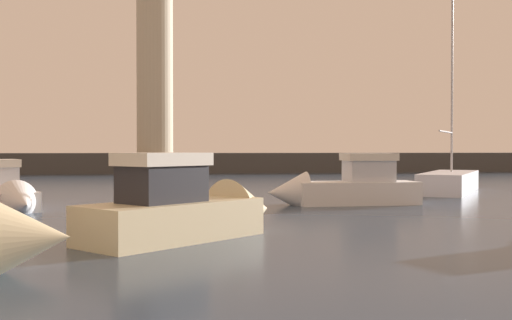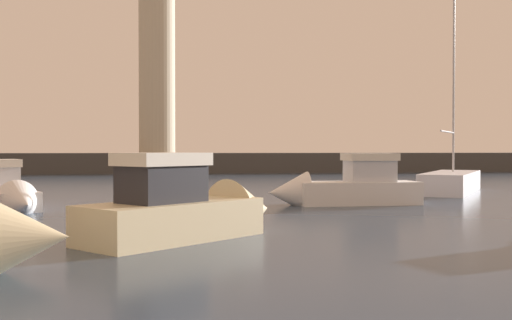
{
  "view_description": "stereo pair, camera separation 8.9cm",
  "coord_description": "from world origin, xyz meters",
  "px_view_note": "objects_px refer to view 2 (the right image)",
  "views": [
    {
      "loc": [
        -3.59,
        -1.68,
        2.4
      ],
      "look_at": [
        -0.93,
        16.74,
        2.07
      ],
      "focal_mm": 43.89,
      "sensor_mm": 36.0,
      "label": 1
    },
    {
      "loc": [
        -3.51,
        -1.69,
        2.4
      ],
      "look_at": [
        -0.93,
        16.74,
        2.07
      ],
      "focal_mm": 43.89,
      "sensor_mm": 36.0,
      "label": 2
    }
  ],
  "objects_px": {
    "sailboat_moored": "(451,181)",
    "motorboat_3": "(198,210)",
    "motorboat_0": "(9,196)",
    "lighthouse": "(157,64)",
    "motorboat_2": "(340,188)"
  },
  "relations": [
    {
      "from": "motorboat_2",
      "to": "sailboat_moored",
      "type": "xyz_separation_m",
      "value": [
        8.13,
        6.53,
        -0.11
      ]
    },
    {
      "from": "lighthouse",
      "to": "sailboat_moored",
      "type": "relative_size",
      "value": 1.41
    },
    {
      "from": "motorboat_0",
      "to": "motorboat_3",
      "type": "relative_size",
      "value": 0.97
    },
    {
      "from": "motorboat_0",
      "to": "motorboat_3",
      "type": "distance_m",
      "value": 10.67
    },
    {
      "from": "lighthouse",
      "to": "motorboat_0",
      "type": "relative_size",
      "value": 3.12
    },
    {
      "from": "motorboat_2",
      "to": "motorboat_0",
      "type": "bearing_deg",
      "value": -176.61
    },
    {
      "from": "motorboat_3",
      "to": "sailboat_moored",
      "type": "relative_size",
      "value": 0.46
    },
    {
      "from": "motorboat_2",
      "to": "sailboat_moored",
      "type": "bearing_deg",
      "value": 38.78
    },
    {
      "from": "lighthouse",
      "to": "sailboat_moored",
      "type": "xyz_separation_m",
      "value": [
        16.56,
        -30.12,
        -10.21
      ]
    },
    {
      "from": "motorboat_0",
      "to": "motorboat_2",
      "type": "bearing_deg",
      "value": 3.39
    },
    {
      "from": "motorboat_0",
      "to": "motorboat_3",
      "type": "xyz_separation_m",
      "value": [
        6.9,
        -8.14,
        0.17
      ]
    },
    {
      "from": "motorboat_3",
      "to": "lighthouse",
      "type": "bearing_deg",
      "value": 92.4
    },
    {
      "from": "motorboat_2",
      "to": "motorboat_3",
      "type": "xyz_separation_m",
      "value": [
        -6.52,
        -8.93,
        0.01
      ]
    },
    {
      "from": "sailboat_moored",
      "to": "motorboat_3",
      "type": "bearing_deg",
      "value": -133.45
    },
    {
      "from": "lighthouse",
      "to": "motorboat_2",
      "type": "relative_size",
      "value": 2.84
    }
  ]
}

